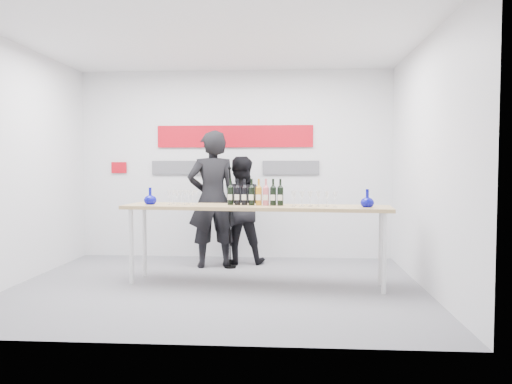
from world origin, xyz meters
TOP-DOWN VIEW (x-y plane):
  - ground at (0.00, 0.00)m, footprint 5.00×5.00m
  - back_wall at (0.00, 2.00)m, footprint 5.00×0.04m
  - signage at (-0.06, 1.97)m, footprint 3.38×0.02m
  - tasting_table at (0.46, 0.14)m, footprint 3.34×0.96m
  - wine_bottles at (0.45, 0.18)m, footprint 0.71×0.14m
  - decanter_left at (-0.89, 0.22)m, footprint 0.16×0.16m
  - decanter_right at (1.80, -0.02)m, footprint 0.16×0.16m
  - glasses_left at (-0.47, 0.22)m, footprint 0.38×0.25m
  - glasses_right at (1.16, 0.07)m, footprint 0.56×0.27m
  - presenter_left at (-0.24, 1.18)m, footprint 0.83×0.65m
  - presenter_right at (0.12, 1.48)m, footprint 0.84×0.68m
  - mic_stand at (0.02, 1.13)m, footprint 0.17×0.17m

SIDE VIEW (x-z plane):
  - ground at x=0.00m, z-range 0.00..0.00m
  - mic_stand at x=0.02m, z-range -0.29..1.18m
  - presenter_right at x=0.12m, z-range 0.00..1.62m
  - tasting_table at x=0.46m, z-range 0.42..1.41m
  - presenter_left at x=-0.24m, z-range 0.00..1.98m
  - glasses_left at x=-0.47m, z-range 0.99..1.17m
  - glasses_right at x=1.16m, z-range 0.99..1.17m
  - decanter_left at x=-0.89m, z-range 0.99..1.20m
  - decanter_right at x=1.80m, z-range 0.99..1.20m
  - wine_bottles at x=0.45m, z-range 0.99..1.32m
  - back_wall at x=0.00m, z-range 0.00..3.00m
  - signage at x=-0.06m, z-range 1.41..2.20m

